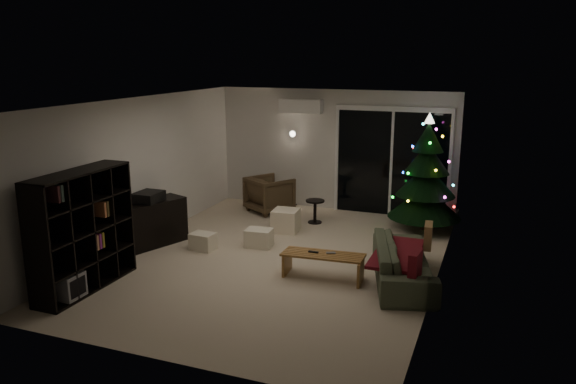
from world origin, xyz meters
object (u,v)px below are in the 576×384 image
Objects in this scene: armchair at (270,194)px; media_cabinet at (150,224)px; bookshelf at (71,229)px; christmas_tree at (426,173)px; sofa at (403,263)px; coffee_table at (323,266)px.

media_cabinet is at bearing 99.74° from armchair.
bookshelf reaches higher than media_cabinet.
armchair is at bearing 177.94° from christmas_tree.
christmas_tree is at bearing 53.58° from bookshelf.
bookshelf is at bearing 97.50° from sofa.
bookshelf is at bearing 108.23° from armchair.
christmas_tree is at bearing -13.85° from sofa.
sofa is (4.30, 1.81, -0.55)m from bookshelf.
media_cabinet is 0.57× the size of christmas_tree.
armchair is 0.69× the size of coffee_table.
armchair is 3.24m from christmas_tree.
coffee_table is 0.55× the size of christmas_tree.
coffee_table is at bearing 156.51° from armchair.
bookshelf is 6.13m from christmas_tree.
media_cabinet is at bearing 169.72° from coffee_table.
media_cabinet is 4.30m from sofa.
sofa is at bearing 171.30° from armchair.
media_cabinet is 1.05× the size of coffee_table.
sofa is (3.22, -2.73, -0.08)m from armchair.
christmas_tree reaches higher than media_cabinet.
media_cabinet is at bearing 74.09° from sofa.
media_cabinet reaches higher than armchair.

